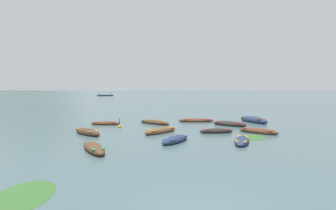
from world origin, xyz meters
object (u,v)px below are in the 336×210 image
at_px(rowboat_5, 196,120).
at_px(rowboat_1, 105,123).
at_px(rowboat_9, 87,132).
at_px(rowboat_10, 253,120).
at_px(rowboat_0, 155,122).
at_px(rowboat_2, 161,131).
at_px(ferry_0, 105,95).
at_px(mooring_buoy, 119,127).
at_px(rowboat_7, 242,141).
at_px(rowboat_6, 94,148).
at_px(rowboat_4, 258,131).
at_px(rowboat_8, 229,124).
at_px(rowboat_3, 175,140).
at_px(rowboat_11, 216,131).

bearing_deg(rowboat_5, rowboat_1, -171.87).
xyz_separation_m(rowboat_9, rowboat_10, (18.15, 6.42, 0.06)).
distance_m(rowboat_0, rowboat_2, 5.87).
bearing_deg(ferry_0, rowboat_1, -80.45).
bearing_deg(mooring_buoy, rowboat_10, 10.57).
distance_m(rowboat_7, mooring_buoy, 12.73).
relative_size(rowboat_5, rowboat_6, 1.11).
distance_m(rowboat_1, rowboat_7, 15.68).
xyz_separation_m(rowboat_4, ferry_0, (-35.49, 129.29, 0.27)).
bearing_deg(rowboat_4, rowboat_8, 103.05).
xyz_separation_m(rowboat_5, rowboat_7, (1.04, -11.90, -0.01)).
relative_size(rowboat_2, rowboat_7, 1.00).
xyz_separation_m(rowboat_1, rowboat_7, (11.77, -10.37, 0.01)).
bearing_deg(rowboat_3, rowboat_6, -159.61).
xyz_separation_m(rowboat_6, rowboat_11, (9.77, 5.58, -0.02)).
relative_size(rowboat_11, ferry_0, 0.33).
bearing_deg(mooring_buoy, rowboat_5, 23.76).
xyz_separation_m(rowboat_0, mooring_buoy, (-3.72, -2.55, -0.07)).
relative_size(rowboat_2, rowboat_10, 0.78).
xyz_separation_m(rowboat_6, ferry_0, (-21.90, 134.49, 0.27)).
bearing_deg(rowboat_7, rowboat_10, 61.95).
bearing_deg(rowboat_11, rowboat_9, 178.37).
xyz_separation_m(rowboat_3, rowboat_6, (-5.59, -2.08, 0.00)).
distance_m(rowboat_3, rowboat_10, 14.86).
relative_size(rowboat_5, rowboat_10, 0.96).
bearing_deg(rowboat_3, rowboat_0, 97.29).
relative_size(rowboat_5, rowboat_8, 1.21).
bearing_deg(ferry_0, rowboat_5, -75.48).
bearing_deg(rowboat_4, rowboat_1, 156.11).
height_order(rowboat_1, rowboat_11, rowboat_11).
height_order(rowboat_0, rowboat_7, rowboat_0).
xyz_separation_m(rowboat_3, rowboat_7, (4.93, -0.68, -0.02)).
height_order(rowboat_5, rowboat_11, rowboat_11).
bearing_deg(rowboat_5, mooring_buoy, -156.24).
height_order(rowboat_1, rowboat_3, rowboat_3).
bearing_deg(rowboat_5, rowboat_3, -109.13).
distance_m(rowboat_6, mooring_buoy, 9.42).
bearing_deg(rowboat_6, rowboat_8, 38.29).
height_order(rowboat_5, rowboat_9, rowboat_9).
height_order(rowboat_0, rowboat_2, rowboat_2).
height_order(rowboat_4, mooring_buoy, mooring_buoy).
distance_m(rowboat_4, rowboat_11, 3.84).
xyz_separation_m(rowboat_2, rowboat_11, (5.07, -0.51, -0.02)).
bearing_deg(rowboat_2, rowboat_6, -127.66).
bearing_deg(rowboat_5, rowboat_0, -165.30).
bearing_deg(rowboat_8, rowboat_4, -76.95).
bearing_deg(rowboat_5, rowboat_11, -87.84).
xyz_separation_m(rowboat_6, rowboat_10, (16.34, 12.33, 0.09)).
bearing_deg(rowboat_4, rowboat_3, -158.70).
bearing_deg(rowboat_3, ferry_0, 101.73).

